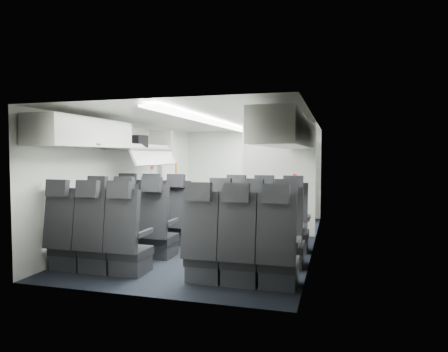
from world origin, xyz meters
The scene contains 14 objects.
cabin_shell centered at (0.00, 0.00, 1.12)m, with size 3.41×6.01×2.16m.
seat_row_front centered at (0.00, -0.53, 0.40)m, with size 3.33×0.56×1.24m.
seat_row_mid centered at (0.00, -1.43, 0.40)m, with size 3.33×0.56×1.24m.
seat_row_rear centered at (0.00, -2.33, 0.40)m, with size 3.33×0.56×1.24m.
overhead_bin_left_rear centered at (-1.40, -2.00, 1.86)m, with size 0.53×1.80×0.40m.
overhead_bin_left_front_open centered at (-1.44, -0.25, 1.74)m, with size 0.64×1.70×0.72m.
overhead_bin_right_rear centered at (1.40, -2.00, 1.86)m, with size 0.53×1.80×0.40m.
overhead_bin_right_front centered at (1.40, -0.25, 1.86)m, with size 0.53×1.70×0.40m.
bulkhead_partition centered at (0.98, 0.80, 1.08)m, with size 1.40×0.15×2.13m.
galley_unit centered at (0.95, 2.72, 0.95)m, with size 0.85×0.52×1.90m.
boarding_door centered at (-1.64, 1.55, 0.95)m, with size 0.12×1.27×1.86m.
flight_attendant centered at (0.42, 1.39, 0.76)m, with size 0.56×0.37×1.53m, color black.
carry_on_bag centered at (-1.39, -0.48, 1.78)m, with size 0.38×0.26×0.23m, color black.
papers centered at (0.61, 1.34, 1.08)m, with size 0.22×0.02×0.16m, color white.
Camera 1 is at (2.05, -6.88, 1.55)m, focal length 32.00 mm.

